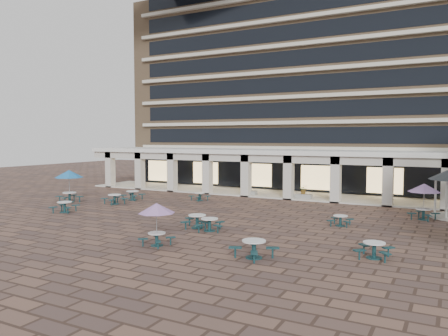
{
  "coord_description": "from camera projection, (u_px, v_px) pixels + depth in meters",
  "views": [
    {
      "loc": [
        15.3,
        -24.83,
        5.57
      ],
      "look_at": [
        0.51,
        3.0,
        3.37
      ],
      "focal_mm": 35.0,
      "sensor_mm": 36.0,
      "label": 1
    }
  ],
  "objects": [
    {
      "name": "ground",
      "position": [
        196.0,
        220.0,
        29.42
      ],
      "size": [
        120.0,
        120.0,
        0.0
      ],
      "primitive_type": "plane",
      "color": "brown",
      "rests_on": "ground"
    },
    {
      "name": "apartment_building",
      "position": [
        310.0,
        77.0,
        50.98
      ],
      "size": [
        40.0,
        15.5,
        25.2
      ],
      "color": "#8B6D4E",
      "rests_on": "ground"
    },
    {
      "name": "retail_arcade",
      "position": [
        276.0,
        164.0,
        42.25
      ],
      "size": [
        42.0,
        6.6,
        4.4
      ],
      "color": "white",
      "rests_on": "ground"
    },
    {
      "name": "picnic_table_0",
      "position": [
        65.0,
        206.0,
        32.49
      ],
      "size": [
        2.13,
        2.13,
        0.8
      ],
      "rotation": [
        0.0,
        0.0,
        0.32
      ],
      "color": "#14373C",
      "rests_on": "ground"
    },
    {
      "name": "picnic_table_2",
      "position": [
        210.0,
        223.0,
        26.01
      ],
      "size": [
        2.09,
        2.09,
        0.77
      ],
      "rotation": [
        0.0,
        0.0,
        0.39
      ],
      "color": "#14373C",
      "rests_on": "ground"
    },
    {
      "name": "picnic_table_3",
      "position": [
        254.0,
        247.0,
        20.16
      ],
      "size": [
        2.25,
        2.25,
        0.84
      ],
      "rotation": [
        0.0,
        0.0,
        -0.35
      ],
      "color": "#14373C",
      "rests_on": "ground"
    },
    {
      "name": "picnic_table_4",
      "position": [
        69.0,
        175.0,
        37.48
      ],
      "size": [
        2.39,
        2.39,
        2.76
      ],
      "rotation": [
        0.0,
        0.0,
        -0.39
      ],
      "color": "#14373C",
      "rests_on": "ground"
    },
    {
      "name": "picnic_table_6",
      "position": [
        156.0,
        210.0,
        22.36
      ],
      "size": [
        1.9,
        1.9,
        2.2
      ],
      "rotation": [
        0.0,
        0.0,
        -0.06
      ],
      "color": "#14373C",
      "rests_on": "ground"
    },
    {
      "name": "picnic_table_7",
      "position": [
        374.0,
        249.0,
        20.1
      ],
      "size": [
        1.7,
        1.7,
        0.76
      ],
      "rotation": [
        0.0,
        0.0,
        0.0
      ],
      "color": "#14373C",
      "rests_on": "ground"
    },
    {
      "name": "picnic_table_8",
      "position": [
        133.0,
        195.0,
        38.91
      ],
      "size": [
        1.99,
        1.99,
        0.82
      ],
      "rotation": [
        0.0,
        0.0,
        0.12
      ],
      "color": "#14373C",
      "rests_on": "ground"
    },
    {
      "name": "picnic_table_9",
      "position": [
        199.0,
        196.0,
        38.6
      ],
      "size": [
        1.91,
        1.91,
        0.7
      ],
      "rotation": [
        0.0,
        0.0,
        -0.4
      ],
      "color": "#14373C",
      "rests_on": "ground"
    },
    {
      "name": "picnic_table_10",
      "position": [
        197.0,
        220.0,
        26.89
      ],
      "size": [
        2.22,
        2.22,
        0.82
      ],
      "rotation": [
        0.0,
        0.0,
        0.37
      ],
      "color": "#14373C",
      "rests_on": "ground"
    },
    {
      "name": "picnic_table_11",
      "position": [
        424.0,
        189.0,
        29.43
      ],
      "size": [
        2.12,
        2.12,
        2.45
      ],
      "rotation": [
        0.0,
        0.0,
        -0.36
      ],
      "color": "#14373C",
      "rests_on": "ground"
    },
    {
      "name": "picnic_table_12",
      "position": [
        115.0,
        198.0,
        36.51
      ],
      "size": [
        2.19,
        2.19,
        0.82
      ],
      "rotation": [
        0.0,
        0.0,
        -0.33
      ],
      "color": "#14373C",
      "rests_on": "ground"
    },
    {
      "name": "picnic_table_13",
      "position": [
        340.0,
        220.0,
        27.5
      ],
      "size": [
        1.52,
        1.52,
        0.67
      ],
      "rotation": [
        0.0,
        0.0,
        0.02
      ],
      "color": "#14373C",
      "rests_on": "ground"
    },
    {
      "name": "planter_left",
      "position": [
        249.0,
        190.0,
        41.69
      ],
      "size": [
        1.5,
        0.68,
        1.31
      ],
      "color": "#9C9C96",
      "rests_on": "ground"
    },
    {
      "name": "planter_right",
      "position": [
        304.0,
        193.0,
        39.18
      ],
      "size": [
        1.5,
        0.83,
        1.32
      ],
      "color": "#9C9C96",
      "rests_on": "ground"
    }
  ]
}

